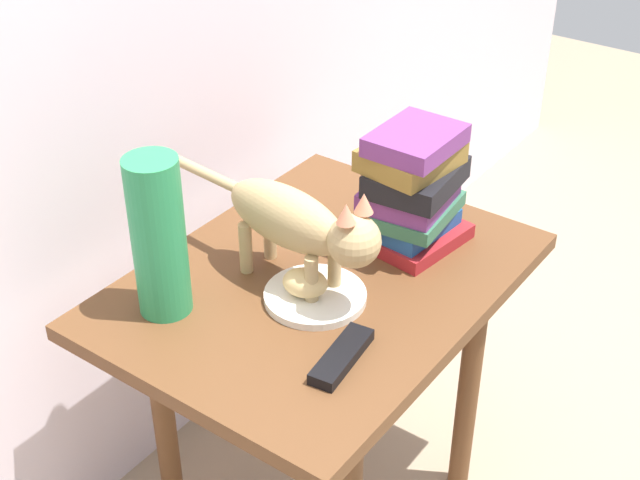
{
  "coord_description": "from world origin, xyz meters",
  "views": [
    {
      "loc": [
        -1.07,
        -0.78,
        1.53
      ],
      "look_at": [
        0.0,
        0.0,
        0.67
      ],
      "focal_mm": 50.21,
      "sensor_mm": 36.0,
      "label": 1
    }
  ],
  "objects_px": {
    "green_vase": "(158,237)",
    "book_stack": "(413,189)",
    "side_table": "(320,315)",
    "bread_roll": "(305,283)",
    "cat": "(299,223)",
    "tv_remote": "(342,356)",
    "plate": "(315,296)"
  },
  "relations": [
    {
      "from": "green_vase",
      "to": "book_stack",
      "type": "bearing_deg",
      "value": -28.73
    },
    {
      "from": "side_table",
      "to": "book_stack",
      "type": "relative_size",
      "value": 3.2
    },
    {
      "from": "bread_roll",
      "to": "green_vase",
      "type": "relative_size",
      "value": 0.28
    },
    {
      "from": "bread_roll",
      "to": "side_table",
      "type": "bearing_deg",
      "value": 16.42
    },
    {
      "from": "side_table",
      "to": "cat",
      "type": "relative_size",
      "value": 1.62
    },
    {
      "from": "side_table",
      "to": "tv_remote",
      "type": "relative_size",
      "value": 5.16
    },
    {
      "from": "plate",
      "to": "book_stack",
      "type": "relative_size",
      "value": 0.75
    },
    {
      "from": "cat",
      "to": "green_vase",
      "type": "xyz_separation_m",
      "value": [
        -0.19,
        0.15,
        0.01
      ]
    },
    {
      "from": "bread_roll",
      "to": "book_stack",
      "type": "xyz_separation_m",
      "value": [
        0.27,
        -0.05,
        0.08
      ]
    },
    {
      "from": "side_table",
      "to": "cat",
      "type": "distance_m",
      "value": 0.22
    },
    {
      "from": "plate",
      "to": "bread_roll",
      "type": "distance_m",
      "value": 0.04
    },
    {
      "from": "plate",
      "to": "book_stack",
      "type": "height_order",
      "value": "book_stack"
    },
    {
      "from": "side_table",
      "to": "plate",
      "type": "bearing_deg",
      "value": -151.19
    },
    {
      "from": "side_table",
      "to": "plate",
      "type": "relative_size",
      "value": 4.28
    },
    {
      "from": "bread_roll",
      "to": "book_stack",
      "type": "relative_size",
      "value": 0.33
    },
    {
      "from": "book_stack",
      "to": "cat",
      "type": "bearing_deg",
      "value": 160.32
    },
    {
      "from": "green_vase",
      "to": "cat",
      "type": "bearing_deg",
      "value": -38.3
    },
    {
      "from": "side_table",
      "to": "bread_roll",
      "type": "xyz_separation_m",
      "value": [
        -0.07,
        -0.02,
        0.13
      ]
    },
    {
      "from": "plate",
      "to": "book_stack",
      "type": "xyz_separation_m",
      "value": [
        0.25,
        -0.04,
        0.11
      ]
    },
    {
      "from": "side_table",
      "to": "green_vase",
      "type": "height_order",
      "value": "green_vase"
    },
    {
      "from": "side_table",
      "to": "plate",
      "type": "distance_m",
      "value": 0.12
    },
    {
      "from": "plate",
      "to": "green_vase",
      "type": "bearing_deg",
      "value": 131.34
    },
    {
      "from": "book_stack",
      "to": "side_table",
      "type": "bearing_deg",
      "value": 159.74
    },
    {
      "from": "book_stack",
      "to": "tv_remote",
      "type": "relative_size",
      "value": 1.61
    },
    {
      "from": "cat",
      "to": "side_table",
      "type": "bearing_deg",
      "value": -16.96
    },
    {
      "from": "side_table",
      "to": "bread_roll",
      "type": "height_order",
      "value": "bread_roll"
    },
    {
      "from": "cat",
      "to": "tv_remote",
      "type": "height_order",
      "value": "cat"
    },
    {
      "from": "tv_remote",
      "to": "bread_roll",
      "type": "bearing_deg",
      "value": 49.03
    },
    {
      "from": "bread_roll",
      "to": "green_vase",
      "type": "bearing_deg",
      "value": 130.55
    },
    {
      "from": "bread_roll",
      "to": "cat",
      "type": "relative_size",
      "value": 0.17
    },
    {
      "from": "cat",
      "to": "green_vase",
      "type": "relative_size",
      "value": 1.65
    },
    {
      "from": "bread_roll",
      "to": "tv_remote",
      "type": "bearing_deg",
      "value": -123.44
    }
  ]
}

